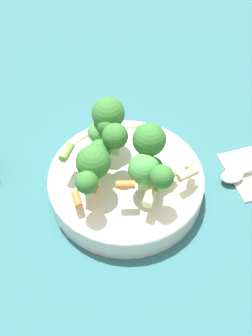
{
  "coord_description": "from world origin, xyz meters",
  "views": [
    {
      "loc": [
        -0.24,
        -0.25,
        0.48
      ],
      "look_at": [
        0.0,
        0.0,
        0.05
      ],
      "focal_mm": 42.0,
      "sensor_mm": 36.0,
      "label": 1
    }
  ],
  "objects": [
    {
      "name": "bowl",
      "position": [
        0.0,
        0.0,
        0.02
      ],
      "size": [
        0.23,
        0.23,
        0.04
      ],
      "color": "silver",
      "rests_on": "ground_plane"
    },
    {
      "name": "spoon",
      "position": [
        0.16,
        -0.11,
        0.01
      ],
      "size": [
        0.15,
        0.07,
        0.01
      ],
      "rotation": [
        0.0,
        0.0,
        9.05
      ],
      "color": "silver",
      "rests_on": "napkin"
    },
    {
      "name": "pasta_salad",
      "position": [
        -0.0,
        0.01,
        0.09
      ],
      "size": [
        0.17,
        0.17,
        0.09
      ],
      "color": "#8CB766",
      "rests_on": "bowl"
    },
    {
      "name": "ground_plane",
      "position": [
        0.0,
        0.0,
        0.0
      ],
      "size": [
        3.0,
        3.0,
        0.0
      ],
      "primitive_type": "plane",
      "color": "#2D6066"
    }
  ]
}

